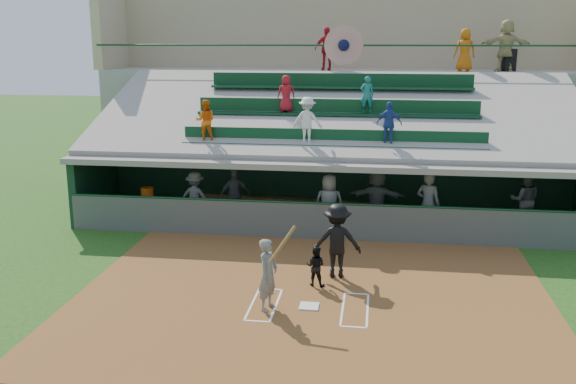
# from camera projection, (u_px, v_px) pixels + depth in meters

# --- Properties ---
(ground) EXTENTS (100.00, 100.00, 0.00)m
(ground) POSITION_uv_depth(u_px,v_px,m) (309.00, 308.00, 14.37)
(ground) COLOR #204A15
(ground) RESTS_ON ground
(dirt_slab) EXTENTS (11.00, 9.00, 0.02)m
(dirt_slab) POSITION_uv_depth(u_px,v_px,m) (311.00, 298.00, 14.85)
(dirt_slab) COLOR brown
(dirt_slab) RESTS_ON ground
(home_plate) EXTENTS (0.43, 0.43, 0.03)m
(home_plate) POSITION_uv_depth(u_px,v_px,m) (309.00, 306.00, 14.36)
(home_plate) COLOR white
(home_plate) RESTS_ON dirt_slab
(batters_box_chalk) EXTENTS (2.65, 1.85, 0.01)m
(batters_box_chalk) POSITION_uv_depth(u_px,v_px,m) (309.00, 307.00, 14.37)
(batters_box_chalk) COLOR white
(batters_box_chalk) RESTS_ON dirt_slab
(dugout_floor) EXTENTS (16.00, 3.50, 0.04)m
(dugout_floor) POSITION_uv_depth(u_px,v_px,m) (331.00, 223.00, 20.86)
(dugout_floor) COLOR gray
(dugout_floor) RESTS_ON ground
(concourse_slab) EXTENTS (20.00, 3.00, 4.60)m
(concourse_slab) POSITION_uv_depth(u_px,v_px,m) (344.00, 126.00, 26.82)
(concourse_slab) COLOR gray
(concourse_slab) RESTS_ON ground
(grandstand) EXTENTS (20.40, 10.40, 7.80)m
(grandstand) POSITION_uv_depth(u_px,v_px,m) (340.00, 137.00, 23.96)
(grandstand) COLOR #505550
(grandstand) RESTS_ON ground
(batter_at_plate) EXTENTS (0.90, 0.76, 1.95)m
(batter_at_plate) POSITION_uv_depth(u_px,v_px,m) (268.00, 274.00, 14.07)
(batter_at_plate) COLOR #5E625C
(batter_at_plate) RESTS_ON dirt_slab
(catcher) EXTENTS (0.54, 0.45, 0.99)m
(catcher) POSITION_uv_depth(u_px,v_px,m) (316.00, 266.00, 15.50)
(catcher) COLOR black
(catcher) RESTS_ON dirt_slab
(home_umpire) EXTENTS (1.27, 0.81, 1.88)m
(home_umpire) POSITION_uv_depth(u_px,v_px,m) (337.00, 241.00, 16.00)
(home_umpire) COLOR black
(home_umpire) RESTS_ON dirt_slab
(dugout_bench) EXTENTS (13.59, 2.29, 0.41)m
(dugout_bench) POSITION_uv_depth(u_px,v_px,m) (326.00, 207.00, 21.98)
(dugout_bench) COLOR olive
(dugout_bench) RESTS_ON dugout_floor
(white_table) EXTENTS (0.91, 0.73, 0.73)m
(white_table) POSITION_uv_depth(u_px,v_px,m) (148.00, 211.00, 20.80)
(white_table) COLOR silver
(white_table) RESTS_ON dugout_floor
(water_cooler) EXTENTS (0.40, 0.40, 0.40)m
(water_cooler) POSITION_uv_depth(u_px,v_px,m) (147.00, 194.00, 20.74)
(water_cooler) COLOR #CB4F0B
(water_cooler) RESTS_ON white_table
(dugout_player_a) EXTENTS (1.14, 0.73, 1.68)m
(dugout_player_a) POSITION_uv_depth(u_px,v_px,m) (195.00, 197.00, 20.68)
(dugout_player_a) COLOR #61635E
(dugout_player_a) RESTS_ON dugout_floor
(dugout_player_b) EXTENTS (1.07, 0.79, 1.69)m
(dugout_player_b) POSITION_uv_depth(u_px,v_px,m) (235.00, 194.00, 21.01)
(dugout_player_b) COLOR #5A5C57
(dugout_player_b) RESTS_ON dugout_floor
(dugout_player_c) EXTENTS (0.93, 0.64, 1.84)m
(dugout_player_c) POSITION_uv_depth(u_px,v_px,m) (329.00, 204.00, 19.54)
(dugout_player_c) COLOR #5F615C
(dugout_player_c) RESTS_ON dugout_floor
(dugout_player_d) EXTENTS (1.77, 0.66, 1.87)m
(dugout_player_d) POSITION_uv_depth(u_px,v_px,m) (377.00, 198.00, 20.17)
(dugout_player_d) COLOR #5E605A
(dugout_player_d) RESTS_ON dugout_floor
(dugout_player_e) EXTENTS (0.85, 0.72, 1.97)m
(dugout_player_e) POSITION_uv_depth(u_px,v_px,m) (428.00, 204.00, 19.23)
(dugout_player_e) COLOR #50534E
(dugout_player_e) RESTS_ON dugout_floor
(dugout_player_f) EXTENTS (0.96, 0.78, 1.85)m
(dugout_player_f) POSITION_uv_depth(u_px,v_px,m) (525.00, 200.00, 19.97)
(dugout_player_f) COLOR #555752
(dugout_player_f) RESTS_ON dugout_floor
(trash_bin) EXTENTS (0.57, 0.57, 0.86)m
(trash_bin) POSITION_uv_depth(u_px,v_px,m) (509.00, 60.00, 25.09)
(trash_bin) COLOR black
(trash_bin) RESTS_ON concourse_slab
(concourse_staff_a) EXTENTS (1.07, 0.64, 1.70)m
(concourse_staff_a) POSITION_uv_depth(u_px,v_px,m) (327.00, 49.00, 25.48)
(concourse_staff_a) COLOR #B51422
(concourse_staff_a) RESTS_ON concourse_slab
(concourse_staff_b) EXTENTS (0.82, 0.55, 1.64)m
(concourse_staff_b) POSITION_uv_depth(u_px,v_px,m) (465.00, 50.00, 24.77)
(concourse_staff_b) COLOR #C35D0B
(concourse_staff_b) RESTS_ON concourse_slab
(concourse_staff_c) EXTENTS (1.86, 0.63, 1.99)m
(concourse_staff_c) POSITION_uv_depth(u_px,v_px,m) (506.00, 45.00, 24.83)
(concourse_staff_c) COLOR tan
(concourse_staff_c) RESTS_ON concourse_slab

